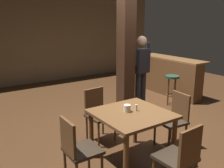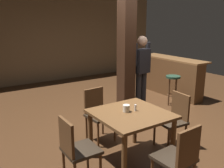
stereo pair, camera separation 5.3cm
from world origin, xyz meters
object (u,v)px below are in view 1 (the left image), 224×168
Objects in this scene: chair_north at (98,112)px; chair_south at (181,156)px; chair_west at (77,148)px; salt_shaker at (136,108)px; chair_east at (175,117)px; napkin_cup at (127,108)px; bar_counter at (168,76)px; dining_table at (132,121)px; standing_person at (141,70)px; bar_stool_near at (172,83)px.

chair_south is at bearing -88.47° from chair_north.
chair_west reaches higher than salt_shaker.
chair_east is 8.82× the size of napkin_cup.
chair_south is 4.27m from bar_counter.
dining_table is 0.20m from salt_shaker.
chair_west is (-1.76, -0.01, 0.00)m from chair_east.
chair_south is 1.00× the size of chair_east.
chair_east is 3.06m from bar_counter.
standing_person is 1.18m from bar_stool_near.
bar_counter reaches higher than chair_east.
chair_west is at bearing -178.10° from dining_table.
chair_west is at bearing -173.44° from napkin_cup.
chair_north is 0.43× the size of bar_counter.
chair_east is 9.44× the size of salt_shaker.
chair_south is 1.21m from chair_east.
chair_east reaches higher than salt_shaker.
salt_shaker is (0.98, 0.05, 0.31)m from chair_west.
bar_counter is (3.03, 2.15, -0.13)m from dining_table.
chair_east reaches higher than bar_stool_near.
standing_person is (1.35, 0.46, 0.50)m from chair_north.
bar_stool_near is at bearing 29.40° from napkin_cup.
chair_east is 0.52× the size of standing_person.
chair_north is at bearing 89.26° from napkin_cup.
dining_table is 1.93m from standing_person.
salt_shaker is at bearing 85.60° from chair_south.
chair_north is at bearing -161.11° from standing_person.
chair_north is 2.50m from bar_stool_near.
chair_north and chair_south have the same top height.
bar_stool_near is at bearing 30.95° from dining_table.
standing_person reaches higher than bar_stool_near.
chair_west is 4.48m from bar_counter.
standing_person is 1.94m from bar_counter.
standing_person is at bearing 45.55° from dining_table.
chair_east is 2.12m from bar_stool_near.
bar_stool_near is at bearing 43.73° from chair_east.
dining_table is at bearing 91.62° from chair_south.
chair_south is 1.22× the size of bar_stool_near.
napkin_cup is at bearing 158.73° from salt_shaker.
dining_table is 1.11× the size of chair_east.
dining_table is at bearing -88.57° from chair_north.
bar_stool_near is at bearing 31.63° from salt_shaker.
chair_north is at bearing 134.49° from chair_east.
chair_east is (0.85, 0.86, 0.00)m from chair_south.
napkin_cup is (-0.06, 0.95, 0.32)m from chair_south.
chair_south is at bearing -135.70° from bar_stool_near.
chair_north is at bearing 46.92° from chair_west.
chair_north is 1.00× the size of chair_south.
salt_shaker is (0.07, 0.90, 0.31)m from chair_south.
dining_table is 10.52× the size of salt_shaker.
bar_counter reaches higher than chair_north.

